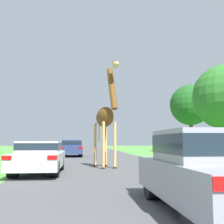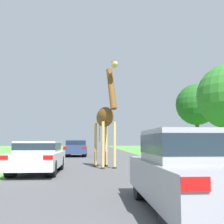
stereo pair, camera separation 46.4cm
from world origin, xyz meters
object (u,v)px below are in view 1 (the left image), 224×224
giraffe_near_road (106,116)px  car_queue_left (72,148)px  car_lead_maroon (209,169)px  car_queue_right (40,156)px  tree_left_edge (190,105)px

giraffe_near_road → car_queue_left: (-2.01, 10.93, -1.78)m
car_lead_maroon → car_queue_left: size_ratio=0.93×
car_queue_left → car_queue_right: bearing=-93.7°
giraffe_near_road → tree_left_edge: bearing=-137.9°
giraffe_near_road → car_lead_maroon: giraffe_near_road is taller
car_queue_left → giraffe_near_road: bearing=-79.6°
car_queue_right → car_queue_left: bearing=86.3°
car_lead_maroon → tree_left_edge: (10.74, 27.57, 4.90)m
car_lead_maroon → car_queue_left: bearing=99.3°
giraffe_near_road → car_queue_right: bearing=20.5°
car_queue_right → tree_left_edge: size_ratio=0.55×
car_lead_maroon → car_queue_right: (-4.06, 6.64, -0.09)m
car_lead_maroon → car_queue_left: (-3.22, 19.64, -0.04)m
car_lead_maroon → tree_left_edge: size_ratio=0.50×
car_lead_maroon → tree_left_edge: 29.99m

